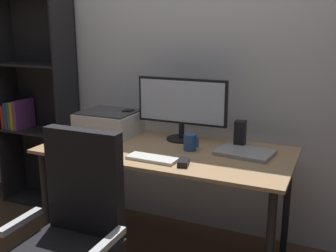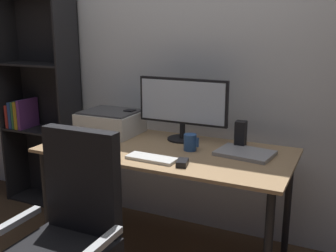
% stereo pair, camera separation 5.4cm
% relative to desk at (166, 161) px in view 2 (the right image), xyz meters
% --- Properties ---
extents(back_wall, '(6.40, 0.10, 2.60)m').
position_rel_desk_xyz_m(back_wall, '(0.00, 0.54, 0.64)').
color(back_wall, silver).
rests_on(back_wall, ground).
extents(desk, '(1.54, 0.74, 0.74)m').
position_rel_desk_xyz_m(desk, '(0.00, 0.00, 0.00)').
color(desk, tan).
rests_on(desk, ground).
extents(monitor, '(0.61, 0.20, 0.41)m').
position_rel_desk_xyz_m(monitor, '(0.01, 0.23, 0.32)').
color(monitor, black).
rests_on(monitor, desk).
extents(keyboard, '(0.29, 0.12, 0.02)m').
position_rel_desk_xyz_m(keyboard, '(0.02, -0.23, 0.09)').
color(keyboard, silver).
rests_on(keyboard, desk).
extents(mouse, '(0.08, 0.11, 0.03)m').
position_rel_desk_xyz_m(mouse, '(0.21, -0.24, 0.10)').
color(mouse, black).
rests_on(mouse, desk).
extents(coffee_mug, '(0.09, 0.08, 0.10)m').
position_rel_desk_xyz_m(coffee_mug, '(0.15, 0.04, 0.13)').
color(coffee_mug, '#285193').
rests_on(coffee_mug, desk).
extents(laptop, '(0.35, 0.27, 0.02)m').
position_rel_desk_xyz_m(laptop, '(0.47, 0.09, 0.09)').
color(laptop, '#99999E').
rests_on(laptop, desk).
extents(speaker_left, '(0.06, 0.07, 0.17)m').
position_rel_desk_xyz_m(speaker_left, '(-0.39, 0.22, 0.17)').
color(speaker_left, black).
rests_on(speaker_left, desk).
extents(speaker_right, '(0.06, 0.07, 0.17)m').
position_rel_desk_xyz_m(speaker_right, '(0.41, 0.22, 0.17)').
color(speaker_right, black).
rests_on(speaker_right, desk).
extents(printer, '(0.40, 0.34, 0.16)m').
position_rel_desk_xyz_m(printer, '(-0.51, 0.17, 0.16)').
color(printer, silver).
rests_on(printer, desk).
extents(office_chair, '(0.54, 0.54, 1.01)m').
position_rel_desk_xyz_m(office_chair, '(-0.13, -0.80, -0.20)').
color(office_chair, '#B7BABC').
rests_on(office_chair, ground).
extents(bookshelf, '(0.66, 0.28, 1.82)m').
position_rel_desk_xyz_m(bookshelf, '(-1.34, 0.37, 0.23)').
color(bookshelf, black).
rests_on(bookshelf, ground).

